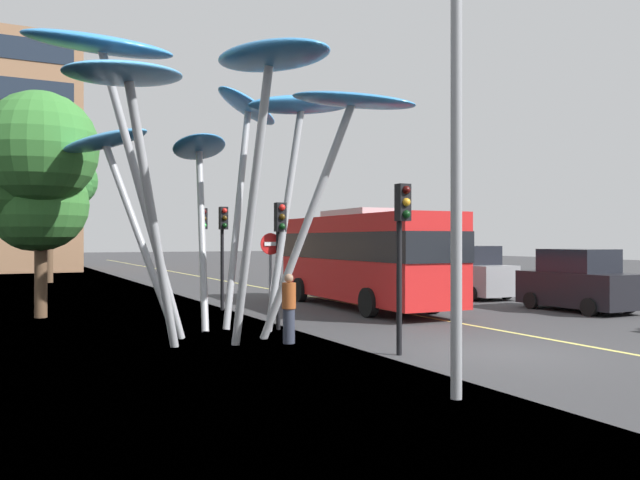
# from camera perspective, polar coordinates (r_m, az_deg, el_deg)

# --- Properties ---
(ground) EXTENTS (120.00, 240.00, 0.10)m
(ground) POSITION_cam_1_polar(r_m,az_deg,el_deg) (14.58, 13.81, -10.09)
(ground) COLOR #38383A
(red_bus) EXTENTS (3.02, 10.02, 3.61)m
(red_bus) POSITION_cam_1_polar(r_m,az_deg,el_deg) (23.66, 3.78, -1.27)
(red_bus) COLOR red
(red_bus) RESTS_ON ground
(leaf_sculpture) EXTENTS (9.03, 10.03, 7.57)m
(leaf_sculpture) POSITION_cam_1_polar(r_m,az_deg,el_deg) (16.83, -9.39, 11.39)
(leaf_sculpture) COLOR #9EA0A5
(leaf_sculpture) RESTS_ON ground
(traffic_light_kerb_near) EXTENTS (0.28, 0.42, 3.72)m
(traffic_light_kerb_near) POSITION_cam_1_polar(r_m,az_deg,el_deg) (13.92, 7.30, 0.76)
(traffic_light_kerb_near) COLOR black
(traffic_light_kerb_near) RESTS_ON ground
(traffic_light_kerb_far) EXTENTS (0.28, 0.42, 3.54)m
(traffic_light_kerb_far) POSITION_cam_1_polar(r_m,az_deg,el_deg) (17.76, -3.62, 0.21)
(traffic_light_kerb_far) COLOR black
(traffic_light_kerb_far) RESTS_ON ground
(traffic_light_island_mid) EXTENTS (0.28, 0.42, 3.67)m
(traffic_light_island_mid) POSITION_cam_1_polar(r_m,az_deg,el_deg) (22.89, -8.64, 0.41)
(traffic_light_island_mid) COLOR black
(traffic_light_island_mid) RESTS_ON ground
(traffic_light_opposite) EXTENTS (0.28, 0.42, 3.71)m
(traffic_light_opposite) POSITION_cam_1_polar(r_m,az_deg,el_deg) (24.87, -10.41, 0.44)
(traffic_light_opposite) COLOR black
(traffic_light_opposite) RESTS_ON ground
(car_parked_mid) EXTENTS (2.10, 4.11, 2.18)m
(car_parked_mid) POSITION_cam_1_polar(r_m,az_deg,el_deg) (24.30, 22.02, -3.50)
(car_parked_mid) COLOR black
(car_parked_mid) RESTS_ON ground
(car_parked_far) EXTENTS (2.02, 4.32, 2.24)m
(car_parked_far) POSITION_cam_1_polar(r_m,az_deg,el_deg) (28.43, 13.08, -2.92)
(car_parked_far) COLOR gray
(car_parked_far) RESTS_ON ground
(car_side_street) EXTENTS (1.93, 4.10, 2.13)m
(car_side_street) POSITION_cam_1_polar(r_m,az_deg,el_deg) (33.32, 7.12, -2.59)
(car_side_street) COLOR maroon
(car_side_street) RESTS_ON ground
(car_far_side) EXTENTS (2.03, 4.57, 2.13)m
(car_far_side) POSITION_cam_1_polar(r_m,az_deg,el_deg) (39.24, 1.29, -2.18)
(car_far_side) COLOR silver
(car_far_side) RESTS_ON ground
(street_lamp) EXTENTS (1.68, 0.44, 8.55)m
(street_lamp) POSITION_cam_1_polar(r_m,az_deg,el_deg) (10.90, 13.51, 15.24)
(street_lamp) COLOR gray
(street_lamp) RESTS_ON ground
(tree_pavement_near) EXTENTS (4.52, 5.12, 7.06)m
(tree_pavement_near) POSITION_cam_1_polar(r_m,az_deg,el_deg) (22.45, -24.77, 5.30)
(tree_pavement_near) COLOR brown
(tree_pavement_near) RESTS_ON ground
(tree_pavement_far) EXTENTS (5.09, 4.84, 7.66)m
(tree_pavement_far) POSITION_cam_1_polar(r_m,az_deg,el_deg) (39.91, -22.89, 4.67)
(tree_pavement_far) COLOR brown
(tree_pavement_far) RESTS_ON ground
(pedestrian) EXTENTS (0.34, 0.34, 1.69)m
(pedestrian) POSITION_cam_1_polar(r_m,az_deg,el_deg) (15.56, -2.79, -6.11)
(pedestrian) COLOR #2D3342
(pedestrian) RESTS_ON ground
(no_entry_sign) EXTENTS (0.60, 0.12, 2.70)m
(no_entry_sign) POSITION_cam_1_polar(r_m,az_deg,el_deg) (17.85, -4.44, -2.29)
(no_entry_sign) COLOR gray
(no_entry_sign) RESTS_ON ground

